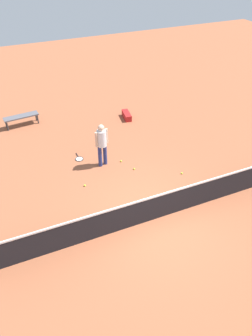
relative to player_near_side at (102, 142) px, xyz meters
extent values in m
plane|color=#9E5638|center=(-0.49, 3.24, -1.01)|extent=(40.00, 40.00, 0.00)
cube|color=black|center=(-0.49, 3.24, -0.55)|extent=(10.00, 0.02, 0.91)
cube|color=white|center=(-0.49, 3.24, -0.07)|extent=(10.00, 0.04, 0.06)
cylinder|color=navy|center=(-0.11, -0.03, -0.58)|extent=(0.17, 0.17, 0.85)
cylinder|color=navy|center=(0.11, 0.03, -0.58)|extent=(0.17, 0.17, 0.85)
cylinder|color=white|center=(0.00, 0.00, 0.15)|extent=(0.41, 0.41, 0.62)
cylinder|color=beige|center=(-0.21, -0.05, 0.17)|extent=(0.11, 0.11, 0.58)
cylinder|color=beige|center=(0.21, 0.05, 0.17)|extent=(0.11, 0.11, 0.58)
sphere|color=beige|center=(0.00, 0.00, 0.58)|extent=(0.28, 0.28, 0.23)
torus|color=black|center=(0.72, -0.68, -1.00)|extent=(0.32, 0.32, 0.02)
cylinder|color=silver|center=(0.72, -0.68, -1.00)|extent=(0.27, 0.27, 0.00)
cylinder|color=black|center=(0.73, -0.96, -0.99)|extent=(0.04, 0.28, 0.03)
sphere|color=#C6E033|center=(-2.42, 1.65, -0.98)|extent=(0.07, 0.07, 0.07)
sphere|color=#C6E033|center=(-0.95, 0.74, -0.98)|extent=(0.07, 0.07, 0.07)
sphere|color=#C6E033|center=(-0.69, 0.11, -0.98)|extent=(0.07, 0.07, 0.07)
sphere|color=#C6E033|center=(1.00, 0.93, -0.98)|extent=(0.07, 0.07, 0.07)
cube|color=#595960|center=(2.31, -4.19, -0.56)|extent=(1.53, 0.54, 0.06)
cylinder|color=#333338|center=(1.66, -4.40, -0.80)|extent=(0.07, 0.07, 0.42)
cylinder|color=#333338|center=(2.99, -4.27, -0.80)|extent=(0.07, 0.07, 0.42)
cylinder|color=#333338|center=(1.63, -4.10, -0.80)|extent=(0.07, 0.07, 0.42)
cylinder|color=#333338|center=(2.97, -3.98, -0.80)|extent=(0.07, 0.07, 0.42)
cube|color=#B21E1E|center=(-2.24, -2.96, -0.87)|extent=(0.40, 0.83, 0.28)
cylinder|color=black|center=(-2.29, -3.31, -0.87)|extent=(0.28, 0.14, 0.27)
camera|label=1|loc=(2.94, 9.06, 6.10)|focal=33.78mm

